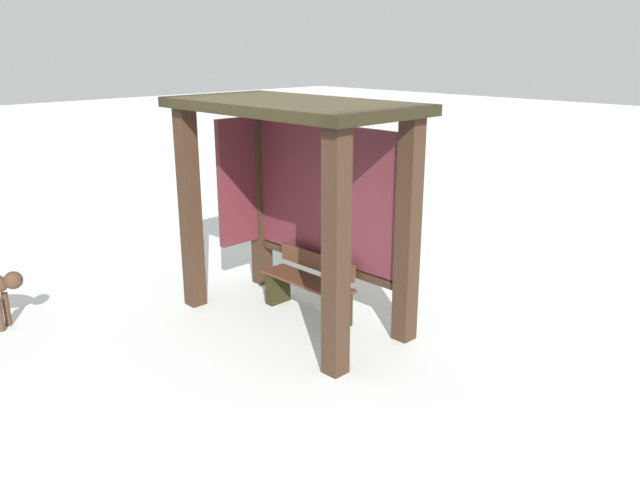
# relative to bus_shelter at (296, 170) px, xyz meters

# --- Properties ---
(ground_plane) EXTENTS (60.00, 60.00, 0.00)m
(ground_plane) POSITION_rel_bus_shelter_xyz_m (0.07, -0.14, -1.68)
(ground_plane) COLOR white
(bus_shelter) EXTENTS (2.70, 1.42, 2.42)m
(bus_shelter) POSITION_rel_bus_shelter_xyz_m (0.00, 0.00, 0.00)
(bus_shelter) COLOR #3A2619
(bus_shelter) RESTS_ON ground
(bench_left_inside) EXTENTS (1.22, 0.35, 0.71)m
(bench_left_inside) POSITION_rel_bus_shelter_xyz_m (0.07, 0.11, -1.35)
(bench_left_inside) COLOR #52301E
(bench_left_inside) RESTS_ON ground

